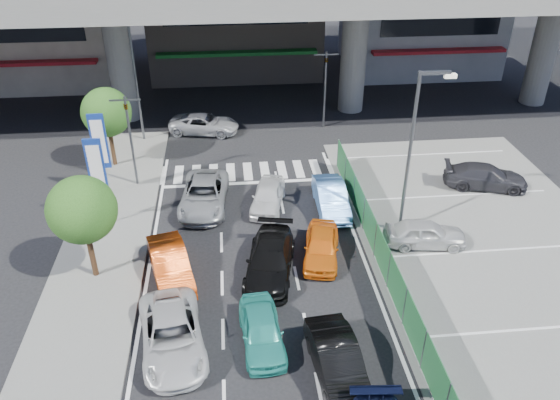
{
  "coord_description": "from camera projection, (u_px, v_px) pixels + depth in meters",
  "views": [
    {
      "loc": [
        -0.97,
        -15.22,
        15.0
      ],
      "look_at": [
        1.25,
        6.62,
        1.79
      ],
      "focal_mm": 35.0,
      "sensor_mm": 36.0,
      "label": 1
    }
  ],
  "objects": [
    {
      "name": "signboard_near",
      "position": [
        97.0,
        171.0,
        25.4
      ],
      "size": [
        0.8,
        0.14,
        4.7
      ],
      "color": "#595B60",
      "rests_on": "ground"
    },
    {
      "name": "street_lamp_right",
      "position": [
        415.0,
        142.0,
        24.06
      ],
      "size": [
        1.65,
        0.22,
        8.0
      ],
      "color": "#595B60",
      "rests_on": "ground"
    },
    {
      "name": "traffic_light_left",
      "position": [
        128.0,
        119.0,
        28.45
      ],
      "size": [
        1.6,
        1.24,
        5.2
      ],
      "color": "#595B60",
      "rests_on": "ground"
    },
    {
      "name": "taxi_orange_left",
      "position": [
        170.0,
        265.0,
        23.17
      ],
      "size": [
        2.43,
        4.42,
        1.38
      ],
      "primitive_type": "imported",
      "rotation": [
        0.0,
        0.0,
        0.24
      ],
      "color": "#BA3C0B",
      "rests_on": "ground"
    },
    {
      "name": "parked_sedan_white",
      "position": [
        425.0,
        233.0,
        25.18
      ],
      "size": [
        3.87,
        1.95,
        1.26
      ],
      "primitive_type": "imported",
      "rotation": [
        0.0,
        0.0,
        1.44
      ],
      "color": "silver",
      "rests_on": "parking_lot"
    },
    {
      "name": "sedan_white_front_mid",
      "position": [
        268.0,
        196.0,
        28.19
      ],
      "size": [
        2.35,
        4.01,
        1.28
      ],
      "primitive_type": "imported",
      "rotation": [
        0.0,
        0.0,
        -0.23
      ],
      "color": "silver",
      "rests_on": "ground"
    },
    {
      "name": "signboard_far",
      "position": [
        100.0,
        144.0,
        27.92
      ],
      "size": [
        0.8,
        0.14,
        4.7
      ],
      "color": "#595B60",
      "rests_on": "ground"
    },
    {
      "name": "wagon_silver_front_left",
      "position": [
        204.0,
        195.0,
        28.19
      ],
      "size": [
        2.72,
        5.15,
        1.38
      ],
      "primitive_type": "imported",
      "rotation": [
        0.0,
        0.0,
        -0.09
      ],
      "color": "gray",
      "rests_on": "ground"
    },
    {
      "name": "parked_sedan_dgrey",
      "position": [
        486.0,
        176.0,
        29.86
      ],
      "size": [
        4.76,
        2.91,
        1.29
      ],
      "primitive_type": "imported",
      "rotation": [
        0.0,
        0.0,
        1.3
      ],
      "color": "#302F35",
      "rests_on": "parking_lot"
    },
    {
      "name": "sedan_white_mid_left",
      "position": [
        172.0,
        335.0,
        19.69
      ],
      "size": [
        2.91,
        5.05,
        1.33
      ],
      "primitive_type": "imported",
      "rotation": [
        0.0,
        0.0,
        0.15
      ],
      "color": "silver",
      "rests_on": "ground"
    },
    {
      "name": "parking_lot",
      "position": [
        516.0,
        278.0,
        23.43
      ],
      "size": [
        12.0,
        28.0,
        0.06
      ],
      "primitive_type": "cube",
      "color": "slate",
      "rests_on": "ground"
    },
    {
      "name": "tree_far",
      "position": [
        106.0,
        112.0,
        30.73
      ],
      "size": [
        2.8,
        2.8,
        4.8
      ],
      "color": "#382314",
      "rests_on": "ground"
    },
    {
      "name": "kei_truck_front_right",
      "position": [
        331.0,
        198.0,
        27.94
      ],
      "size": [
        1.51,
        4.21,
        1.38
      ],
      "primitive_type": "imported",
      "rotation": [
        0.0,
        0.0,
        -0.01
      ],
      "color": "#5893E4",
      "rests_on": "ground"
    },
    {
      "name": "taxi_orange_right",
      "position": [
        321.0,
        246.0,
        24.41
      ],
      "size": [
        2.25,
        3.98,
        1.28
      ],
      "primitive_type": "imported",
      "rotation": [
        0.0,
        0.0,
        -0.21
      ],
      "color": "orange",
      "rests_on": "ground"
    },
    {
      "name": "traffic_cone",
      "position": [
        392.0,
        262.0,
        23.73
      ],
      "size": [
        0.51,
        0.51,
        0.77
      ],
      "primitive_type": "cone",
      "rotation": [
        0.0,
        0.0,
        -0.34
      ],
      "color": "#F9580D",
      "rests_on": "parking_lot"
    },
    {
      "name": "sedan_black_mid",
      "position": [
        270.0,
        260.0,
        23.46
      ],
      "size": [
        2.83,
        5.04,
        1.38
      ],
      "primitive_type": "imported",
      "rotation": [
        0.0,
        0.0,
        -0.2
      ],
      "color": "black",
      "rests_on": "ground"
    },
    {
      "name": "taxi_teal_mid",
      "position": [
        262.0,
        330.0,
        19.95
      ],
      "size": [
        1.73,
        3.78,
        1.26
      ],
      "primitive_type": "imported",
      "rotation": [
        0.0,
        0.0,
        0.07
      ],
      "color": "teal",
      "rests_on": "ground"
    },
    {
      "name": "traffic_light_right",
      "position": [
        326.0,
        71.0,
        35.43
      ],
      "size": [
        1.6,
        1.24,
        5.2
      ],
      "color": "#595B60",
      "rests_on": "ground"
    },
    {
      "name": "ground",
      "position": [
        265.0,
        331.0,
        20.79
      ],
      "size": [
        120.0,
        120.0,
        0.0
      ],
      "primitive_type": "plane",
      "color": "black",
      "rests_on": "ground"
    },
    {
      "name": "crossing_wagon_silver",
      "position": [
        204.0,
        124.0,
        36.27
      ],
      "size": [
        4.88,
        2.98,
        1.27
      ],
      "primitive_type": "imported",
      "rotation": [
        0.0,
        0.0,
        1.37
      ],
      "color": "#A1A2A8",
      "rests_on": "ground"
    },
    {
      "name": "hatch_black_mid_right",
      "position": [
        338.0,
        362.0,
        18.56
      ],
      "size": [
        1.83,
        4.29,
        1.37
      ],
      "primitive_type": "imported",
      "rotation": [
        0.0,
        0.0,
        0.09
      ],
      "color": "black",
      "rests_on": "ground"
    },
    {
      "name": "street_lamp_left",
      "position": [
        137.0,
        69.0,
        33.12
      ],
      "size": [
        1.65,
        0.22,
        8.0
      ],
      "color": "#595B60",
      "rests_on": "ground"
    },
    {
      "name": "tree_near",
      "position": [
        82.0,
        210.0,
        21.84
      ],
      "size": [
        2.8,
        2.8,
        4.8
      ],
      "color": "#382314",
      "rests_on": "ground"
    },
    {
      "name": "sidewalk_left",
      "position": [
        97.0,
        275.0,
        23.56
      ],
      "size": [
        4.0,
        30.0,
        0.12
      ],
      "primitive_type": "cube",
      "color": "slate",
      "rests_on": "ground"
    },
    {
      "name": "fence_run",
      "position": [
        396.0,
        286.0,
        21.64
      ],
      "size": [
        0.16,
        22.0,
        1.8
      ],
      "primitive_type": null,
      "color": "#1F5C31",
      "rests_on": "ground"
    }
  ]
}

